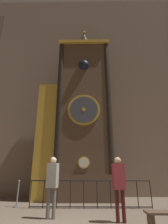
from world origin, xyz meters
name	(u,v)px	position (x,y,z in m)	size (l,w,h in m)	color
cathedral_back_wall	(79,81)	(-0.09, 6.30, 7.46)	(24.00, 0.32, 14.93)	#7A6656
clock_tower	(78,116)	(0.00, 4.84, 4.38)	(4.36, 1.78, 10.56)	brown
railing_fence	(90,192)	(0.60, 2.90, 0.58)	(4.86, 0.05, 1.04)	black
visitor_near	(52,180)	(-0.66, 1.29, 1.10)	(0.38, 0.30, 1.83)	#58554F
visitor_far	(119,182)	(1.42, 0.90, 1.08)	(0.38, 0.28, 1.80)	#461518
stanchion_post	(17,198)	(-2.41, 3.16, 0.33)	(0.28, 0.28, 1.03)	gray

